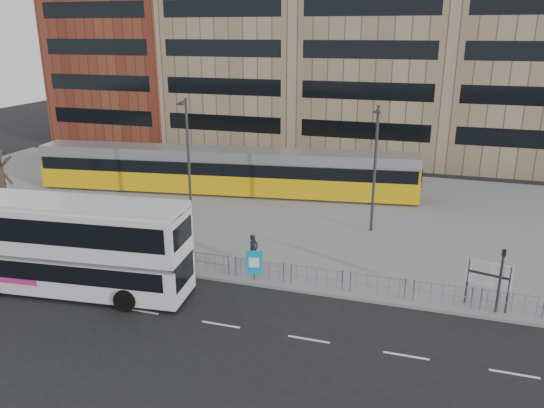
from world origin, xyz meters
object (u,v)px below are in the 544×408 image
(tram, at_px, (225,171))
(station_sign, at_px, (489,277))
(ad_panel, at_px, (254,263))
(pedestrian, at_px, (254,250))
(double_decker_bus, at_px, (69,243))
(traffic_light_west, at_px, (61,210))
(lamp_post_west, at_px, (188,153))
(lamp_post_east, at_px, (375,165))
(traffic_light_east, at_px, (501,273))

(tram, bearing_deg, station_sign, -44.31)
(ad_panel, height_order, pedestrian, pedestrian)
(double_decker_bus, relative_size, traffic_light_west, 3.86)
(ad_panel, bearing_deg, pedestrian, 92.89)
(tram, distance_m, lamp_post_west, 6.42)
(pedestrian, height_order, lamp_post_east, lamp_post_east)
(tram, bearing_deg, traffic_light_east, -44.25)
(pedestrian, height_order, lamp_post_west, lamp_post_west)
(traffic_light_west, bearing_deg, pedestrian, -23.99)
(double_decker_bus, bearing_deg, tram, 81.20)
(traffic_light_west, bearing_deg, ad_panel, -31.46)
(traffic_light_east, relative_size, lamp_post_west, 0.38)
(lamp_post_west, bearing_deg, tram, 88.03)
(ad_panel, bearing_deg, station_sign, -15.07)
(station_sign, bearing_deg, traffic_light_west, -168.43)
(lamp_post_west, bearing_deg, lamp_post_east, 2.98)
(double_decker_bus, distance_m, ad_panel, 9.12)
(pedestrian, height_order, traffic_light_east, traffic_light_east)
(traffic_light_east, relative_size, lamp_post_east, 0.39)
(tram, xyz_separation_m, pedestrian, (6.68, -12.36, -0.88))
(tram, relative_size, traffic_light_east, 9.63)
(station_sign, bearing_deg, lamp_post_west, 171.80)
(traffic_light_west, distance_m, lamp_post_east, 19.30)
(double_decker_bus, height_order, pedestrian, double_decker_bus)
(traffic_light_west, distance_m, lamp_post_west, 8.83)
(station_sign, xyz_separation_m, pedestrian, (-11.79, 1.28, -0.71))
(pedestrian, bearing_deg, station_sign, -73.24)
(tram, distance_m, station_sign, 22.96)
(tram, distance_m, traffic_light_west, 13.62)
(double_decker_bus, distance_m, lamp_post_west, 11.93)
(tram, bearing_deg, ad_panel, -70.41)
(traffic_light_west, bearing_deg, station_sign, -27.19)
(ad_panel, relative_size, traffic_light_east, 0.51)
(tram, relative_size, ad_panel, 18.74)
(ad_panel, height_order, traffic_light_west, traffic_light_west)
(lamp_post_east, bearing_deg, station_sign, -53.25)
(station_sign, distance_m, pedestrian, 11.88)
(lamp_post_east, bearing_deg, pedestrian, -127.48)
(ad_panel, distance_m, lamp_post_east, 10.66)
(tram, height_order, station_sign, tram)
(ad_panel, height_order, lamp_post_east, lamp_post_east)
(pedestrian, bearing_deg, lamp_post_east, -14.53)
(tram, xyz_separation_m, traffic_light_west, (-5.56, -12.43, 0.22))
(lamp_post_east, bearing_deg, traffic_light_west, -157.83)
(traffic_light_west, height_order, traffic_light_east, same)
(tram, height_order, traffic_light_west, tram)
(tram, xyz_separation_m, lamp_post_east, (12.17, -5.20, 2.61))
(station_sign, distance_m, ad_panel, 11.20)
(tram, height_order, traffic_light_east, tram)
(pedestrian, xyz_separation_m, traffic_light_west, (-12.24, -0.07, 1.10))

